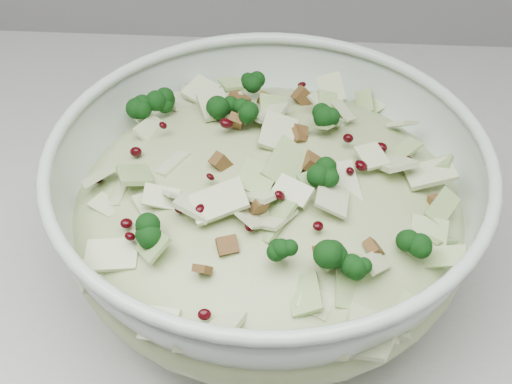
% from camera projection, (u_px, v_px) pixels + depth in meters
% --- Properties ---
extents(mixing_bowl, '(0.34, 0.34, 0.13)m').
position_uv_depth(mixing_bowl, '(268.00, 212.00, 0.56)').
color(mixing_bowl, silver).
rests_on(mixing_bowl, counter).
extents(salad, '(0.35, 0.35, 0.13)m').
position_uv_depth(salad, '(268.00, 192.00, 0.54)').
color(salad, '#9FAE77').
rests_on(salad, mixing_bowl).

